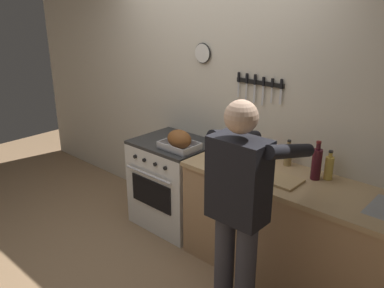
% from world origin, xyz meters
% --- Properties ---
extents(ground_plane, '(8.00, 8.00, 0.00)m').
position_xyz_m(ground_plane, '(0.00, 0.00, 0.00)').
color(ground_plane, '#937251').
extents(wall_back, '(6.00, 0.13, 2.60)m').
position_xyz_m(wall_back, '(0.00, 1.35, 1.30)').
color(wall_back, beige).
rests_on(wall_back, ground).
extents(counter_block, '(2.03, 0.65, 0.90)m').
position_xyz_m(counter_block, '(1.21, 0.99, 0.46)').
color(counter_block, tan).
rests_on(counter_block, ground).
extents(stove, '(0.76, 0.67, 0.90)m').
position_xyz_m(stove, '(-0.22, 0.99, 0.45)').
color(stove, white).
rests_on(stove, ground).
extents(person_cook, '(0.51, 0.63, 1.66)m').
position_xyz_m(person_cook, '(1.07, 0.30, 0.95)').
color(person_cook, '#383842').
rests_on(person_cook, ground).
extents(roasting_pan, '(0.35, 0.26, 0.18)m').
position_xyz_m(roasting_pan, '(-0.03, 0.88, 0.98)').
color(roasting_pan, '#B7B7BC').
rests_on(roasting_pan, stove).
extents(cutting_board, '(0.36, 0.24, 0.02)m').
position_xyz_m(cutting_board, '(0.99, 0.90, 0.91)').
color(cutting_board, tan).
rests_on(cutting_board, counter_block).
extents(bottle_dish_soap, '(0.06, 0.06, 0.24)m').
position_xyz_m(bottle_dish_soap, '(0.47, 1.04, 1.00)').
color(bottle_dish_soap, '#338CCC').
rests_on(bottle_dish_soap, counter_block).
extents(bottle_soy_sauce, '(0.05, 0.05, 0.23)m').
position_xyz_m(bottle_soy_sauce, '(0.43, 1.21, 1.00)').
color(bottle_soy_sauce, black).
rests_on(bottle_soy_sauce, counter_block).
extents(bottle_hot_sauce, '(0.05, 0.05, 0.20)m').
position_xyz_m(bottle_hot_sauce, '(0.74, 1.18, 0.98)').
color(bottle_hot_sauce, red).
rests_on(bottle_hot_sauce, counter_block).
extents(bottle_cooking_oil, '(0.07, 0.07, 0.24)m').
position_xyz_m(bottle_cooking_oil, '(1.28, 1.18, 1.00)').
color(bottle_cooking_oil, gold).
rests_on(bottle_cooking_oil, counter_block).
extents(bottle_vinegar, '(0.07, 0.07, 0.22)m').
position_xyz_m(bottle_vinegar, '(0.91, 1.22, 0.99)').
color(bottle_vinegar, '#997F4C').
rests_on(bottle_vinegar, counter_block).
extents(bottle_wine_red, '(0.08, 0.08, 0.31)m').
position_xyz_m(bottle_wine_red, '(1.20, 1.12, 1.03)').
color(bottle_wine_red, '#47141E').
rests_on(bottle_wine_red, counter_block).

